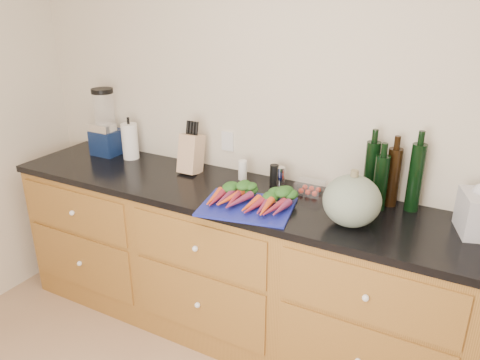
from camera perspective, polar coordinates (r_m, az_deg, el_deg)
The scene contains 14 objects.
wall_back at distance 2.63m, azimuth 10.28°, elevation 6.75°, with size 4.10×0.05×2.60m, color beige.
cabinets at distance 2.71m, azimuth 6.75°, elevation -12.52°, with size 3.60×0.64×0.90m.
countertop at distance 2.47m, azimuth 7.26°, elevation -3.48°, with size 3.64×0.62×0.04m, color black.
cutting_board at distance 2.41m, azimuth 0.86°, elevation -3.29°, with size 0.46×0.35×0.01m, color navy.
carrots at distance 2.43m, azimuth 1.31°, elevation -2.28°, with size 0.42×0.31×0.06m.
squash at distance 2.26m, azimuth 13.48°, elevation -2.48°, with size 0.27×0.27×0.25m, color slate.
blender_appliance at distance 3.29m, azimuth -16.07°, elevation 6.34°, with size 0.18×0.18×0.45m.
paper_towel at distance 3.18m, azimuth -13.26°, elevation 4.62°, with size 0.10×0.10×0.24m, color white.
knife_block at distance 2.87m, azimuth -5.98°, elevation 3.21°, with size 0.12×0.12×0.24m, color tan.
grinder_salt at distance 2.76m, azimuth 0.32°, elevation 1.23°, with size 0.05×0.05×0.12m, color white.
grinder_pepper at distance 2.67m, azimuth 4.18°, elevation 0.57°, with size 0.05×0.05×0.13m, color black.
canister_chrome at distance 2.66m, azimuth 4.98°, elevation 0.36°, with size 0.05×0.05×0.12m, color silver.
tomato_box at distance 2.60m, azimuth 8.51°, elevation -0.93°, with size 0.15×0.12×0.07m, color white.
bottles at distance 2.50m, azimuth 17.86°, elevation 0.31°, with size 0.29×0.15×0.35m.
Camera 1 is at (0.78, -0.80, 1.98)m, focal length 35.00 mm.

